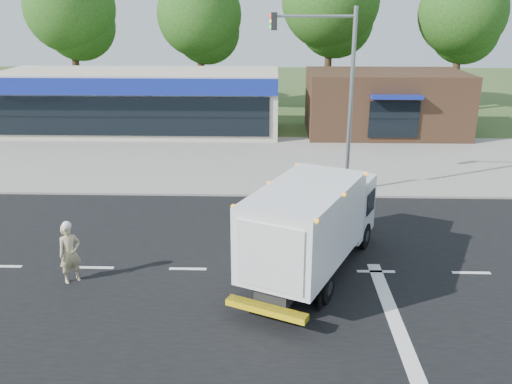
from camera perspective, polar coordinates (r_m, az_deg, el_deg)
ground at (r=17.47m, az=2.69°, el=-8.27°), size 120.00×120.00×0.00m
road_asphalt at (r=17.47m, az=2.69°, el=-8.25°), size 60.00×14.00×0.02m
sidewalk at (r=25.02m, az=2.42°, el=0.50°), size 60.00×2.40×0.12m
parking_apron at (r=30.59m, az=2.31°, el=3.87°), size 60.00×9.00×0.02m
lane_markings at (r=16.36m, az=7.58°, el=-10.39°), size 55.20×7.00×0.01m
ems_box_truck at (r=16.60m, az=6.05°, el=-3.07°), size 4.89×7.27×3.11m
emergency_worker at (r=17.34m, az=-19.01°, el=-6.03°), size 0.81×0.79×1.98m
retail_strip_mall at (r=36.98m, az=-12.00°, el=9.31°), size 18.00×6.20×4.00m
brown_storefront at (r=36.75m, az=13.40°, el=9.13°), size 10.00×6.70×4.00m
traffic_signal_pole at (r=23.48m, az=8.47°, el=11.30°), size 3.51×0.25×8.00m
background_trees at (r=43.69m, az=1.11°, el=18.22°), size 36.77×7.39×12.10m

